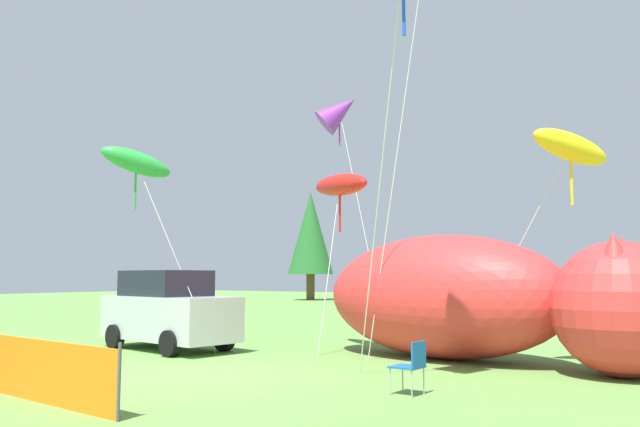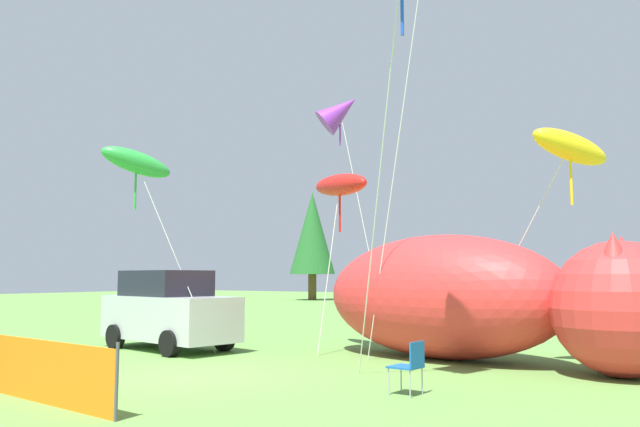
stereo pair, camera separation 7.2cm
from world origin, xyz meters
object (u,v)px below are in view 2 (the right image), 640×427
Objects in this scene: kite_purple_delta at (340,112)px; kite_red_lizard at (340,185)px; kite_yellow_hero at (569,148)px; parked_car at (169,310)px; kite_green_fish at (136,163)px; folding_chair at (410,363)px; inflatable_cat at (474,302)px.

kite_red_lizard is (2.84, -4.95, -3.61)m from kite_purple_delta.
kite_purple_delta is at bearing 149.77° from kite_yellow_hero.
kite_green_fish is (-0.45, -0.89, 4.04)m from parked_car.
kite_green_fish is (-8.81, 1.71, 4.56)m from folding_chair.
kite_purple_delta is 6.75m from kite_red_lizard.
kite_red_lizard is at bearing -60.12° from kite_purple_delta.
kite_green_fish reaches higher than inflatable_cat.
kite_purple_delta is (-6.62, 5.13, 6.71)m from inflatable_cat.
kite_purple_delta is 1.65× the size of kite_yellow_hero.
folding_chair is 0.10× the size of kite_purple_delta.
kite_green_fish reaches higher than parked_car.
kite_purple_delta reaches higher than parked_car.
parked_car is 5.08× the size of folding_chair.
kite_green_fish is at bearing -5.00° from folding_chair.
folding_chair is at bearing -112.58° from kite_yellow_hero.
parked_car is at bearing -11.30° from folding_chair.
kite_purple_delta reaches higher than kite_yellow_hero.
inflatable_cat is at bearing 178.94° from kite_yellow_hero.
folding_chair is 14.16m from kite_purple_delta.
parked_car is 8.24m from inflatable_cat.
folding_chair is (8.36, -2.60, -0.52)m from parked_car.
parked_car is 5.86m from kite_red_lizard.
kite_purple_delta is at bearing -48.33° from folding_chair.
kite_yellow_hero is at bearing 14.86° from kite_green_fish.
kite_yellow_hero reaches higher than folding_chair.
kite_purple_delta is (-6.98, 9.72, 7.57)m from folding_chair.
parked_car is 4.16m from kite_green_fish.
parked_car is 10.11m from kite_purple_delta.
folding_chair is 4.68m from inflatable_cat.
parked_car is at bearing -169.23° from kite_yellow_hero.
kite_yellow_hero is 11.07m from kite_green_fish.
parked_car is 11.10m from kite_yellow_hero.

